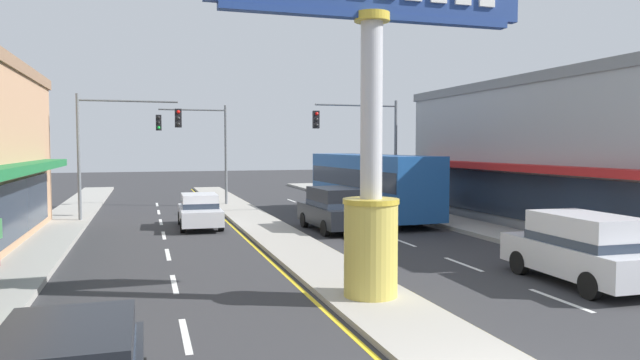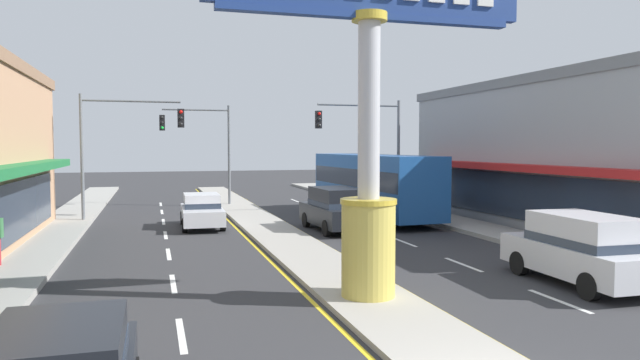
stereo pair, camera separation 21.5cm
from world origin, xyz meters
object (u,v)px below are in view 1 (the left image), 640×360
Objects in this scene: traffic_light_right_side at (366,136)px; storefront_right at (582,153)px; sedan_far_right_lane at (200,210)px; suv_mid_left_lane at (334,209)px; traffic_light_left_side at (118,135)px; bus_near_right_lane at (370,182)px; district_sign at (371,120)px; traffic_light_median_far at (201,138)px; suv_near_left_lane at (582,248)px.

storefront_right is at bearing -42.92° from traffic_light_right_side.
sedan_far_right_lane is 0.93× the size of suv_mid_left_lane.
traffic_light_left_side is 0.55× the size of bus_near_right_lane.
district_sign is 14.54m from sedan_far_right_lane.
bus_near_right_lane is 5.25m from suv_mid_left_lane.
traffic_light_median_far reaches higher than suv_mid_left_lane.
traffic_light_median_far is at bearing 52.97° from traffic_light_left_side.
district_sign reaches higher than traffic_light_median_far.
suv_mid_left_lane is (5.52, -2.73, 0.20)m from sedan_far_right_lane.
traffic_light_right_side is 1.33× the size of suv_mid_left_lane.
suv_mid_left_lane is (-3.30, -3.99, -0.88)m from bus_near_right_lane.
district_sign is 16.84m from storefront_right.
sedan_far_right_lane is at bearing 101.27° from district_sign.
traffic_light_left_side is at bearing 159.34° from storefront_right.
traffic_light_right_side is 10.42m from traffic_light_median_far.
traffic_light_median_far is 0.55× the size of bus_near_right_lane.
bus_near_right_lane is at bearing -44.51° from traffic_light_median_far.
suv_near_left_lane is at bearing -0.69° from district_sign.
traffic_light_median_far is 11.29m from bus_near_right_lane.
storefront_right is at bearing -40.69° from traffic_light_median_far.
traffic_light_median_far is at bearing 139.31° from storefront_right.
district_sign is 1.32× the size of traffic_light_median_far.
traffic_light_left_side is at bearing 126.25° from suv_near_left_lane.
storefront_right is 4.28× the size of suv_mid_left_lane.
district_sign is at bearing -103.96° from suv_mid_left_lane.
traffic_light_right_side is at bearing 68.81° from district_sign.
traffic_light_right_side is at bearing 89.00° from suv_near_left_lane.
sedan_far_right_lane is at bearing -95.94° from traffic_light_median_far.
sedan_far_right_lane is at bearing 122.37° from suv_near_left_lane.
district_sign reaches higher than suv_near_left_lane.
suv_near_left_lane is (8.81, -13.90, 0.20)m from sedan_far_right_lane.
storefront_right is 4.62× the size of sedan_far_right_lane.
district_sign is 1.32× the size of traffic_light_left_side.
traffic_light_right_side is at bearing -38.42° from traffic_light_median_far.
suv_mid_left_lane is at bearing -26.32° from sedan_far_right_lane.
storefront_right is 3.23× the size of traffic_light_right_side.
traffic_light_median_far reaches higher than sedan_far_right_lane.
suv_near_left_lane is at bearing -73.57° from suv_mid_left_lane.
traffic_light_right_side is 16.75m from suv_near_left_lane.
suv_mid_left_lane is at bearing 170.10° from storefront_right.
traffic_light_right_side reaches higher than suv_near_left_lane.
traffic_light_left_side is 1.33× the size of suv_near_left_lane.
storefront_right is 4.31× the size of suv_near_left_lane.
district_sign is at bearing -111.87° from bus_near_right_lane.
suv_mid_left_lane is (4.58, -11.73, -3.21)m from traffic_light_median_far.
traffic_light_median_far is at bearing 84.06° from sedan_far_right_lane.
bus_near_right_lane is at bearing 143.51° from storefront_right.
bus_near_right_lane is 2.42× the size of suv_mid_left_lane.
sedan_far_right_lane is (-9.10, -2.53, -3.46)m from traffic_light_right_side.
storefront_right is 10.16m from bus_near_right_lane.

